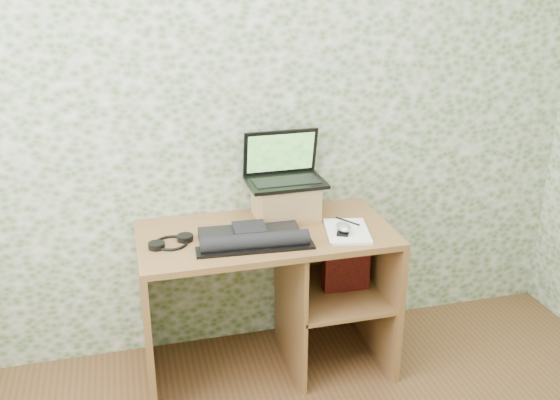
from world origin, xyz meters
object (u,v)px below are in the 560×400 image
object	(u,v)px
keyboard	(252,237)
notepad	(347,231)
riser	(286,201)
desk	(280,277)
laptop	(284,170)

from	to	relation	value
keyboard	notepad	size ratio (longest dim) A/B	1.90
riser	keyboard	distance (m)	0.34
riser	desk	bearing A→B (deg)	-116.09
riser	laptop	distance (m)	0.15
keyboard	notepad	world-z (taller)	keyboard
riser	keyboard	world-z (taller)	riser
riser	keyboard	xyz separation A→B (m)	(-0.22, -0.25, -0.06)
riser	laptop	xyz separation A→B (m)	(0.00, 0.04, 0.15)
keyboard	desk	bearing A→B (deg)	41.46
desk	laptop	xyz separation A→B (m)	(0.06, 0.16, 0.50)
notepad	laptop	bearing A→B (deg)	140.90
desk	riser	bearing A→B (deg)	63.91
desk	notepad	xyz separation A→B (m)	(0.29, -0.13, 0.28)
desk	notepad	size ratio (longest dim) A/B	4.29
notepad	keyboard	bearing A→B (deg)	-168.46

